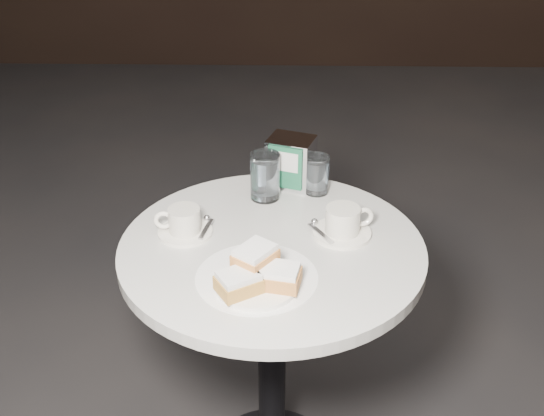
{
  "coord_description": "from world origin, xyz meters",
  "views": [
    {
      "loc": [
        0.03,
        -1.3,
        1.6
      ],
      "look_at": [
        0.0,
        0.02,
        0.83
      ],
      "focal_mm": 45.0,
      "sensor_mm": 36.0,
      "label": 1
    }
  ],
  "objects_px": {
    "cafe_table": "(272,313)",
    "coffee_cup_left": "(184,223)",
    "water_glass_left": "(265,177)",
    "napkin_dispenser": "(291,162)",
    "beignet_plate": "(257,276)",
    "water_glass_right": "(317,175)",
    "coffee_cup_right": "(343,223)"
  },
  "relations": [
    {
      "from": "beignet_plate",
      "to": "water_glass_left",
      "type": "relative_size",
      "value": 1.68
    },
    {
      "from": "water_glass_left",
      "to": "napkin_dispenser",
      "type": "relative_size",
      "value": 0.88
    },
    {
      "from": "cafe_table",
      "to": "coffee_cup_left",
      "type": "bearing_deg",
      "value": 168.12
    },
    {
      "from": "napkin_dispenser",
      "to": "cafe_table",
      "type": "bearing_deg",
      "value": -79.2
    },
    {
      "from": "beignet_plate",
      "to": "water_glass_right",
      "type": "distance_m",
      "value": 0.44
    },
    {
      "from": "beignet_plate",
      "to": "water_glass_left",
      "type": "distance_m",
      "value": 0.39
    },
    {
      "from": "coffee_cup_right",
      "to": "water_glass_left",
      "type": "xyz_separation_m",
      "value": [
        -0.19,
        0.17,
        0.03
      ]
    },
    {
      "from": "coffee_cup_right",
      "to": "beignet_plate",
      "type": "bearing_deg",
      "value": -148.15
    },
    {
      "from": "cafe_table",
      "to": "coffee_cup_right",
      "type": "distance_m",
      "value": 0.29
    },
    {
      "from": "coffee_cup_left",
      "to": "cafe_table",
      "type": "bearing_deg",
      "value": -15.3
    },
    {
      "from": "beignet_plate",
      "to": "napkin_dispenser",
      "type": "bearing_deg",
      "value": 81.36
    },
    {
      "from": "water_glass_left",
      "to": "coffee_cup_right",
      "type": "bearing_deg",
      "value": -43.02
    },
    {
      "from": "coffee_cup_right",
      "to": "napkin_dispenser",
      "type": "height_order",
      "value": "napkin_dispenser"
    },
    {
      "from": "cafe_table",
      "to": "coffee_cup_left",
      "type": "height_order",
      "value": "coffee_cup_left"
    },
    {
      "from": "beignet_plate",
      "to": "water_glass_right",
      "type": "relative_size",
      "value": 2.02
    },
    {
      "from": "water_glass_right",
      "to": "water_glass_left",
      "type": "bearing_deg",
      "value": -166.26
    },
    {
      "from": "beignet_plate",
      "to": "coffee_cup_left",
      "type": "height_order",
      "value": "beignet_plate"
    },
    {
      "from": "coffee_cup_left",
      "to": "water_glass_left",
      "type": "distance_m",
      "value": 0.26
    },
    {
      "from": "cafe_table",
      "to": "coffee_cup_right",
      "type": "xyz_separation_m",
      "value": [
        0.16,
        0.05,
        0.23
      ]
    },
    {
      "from": "cafe_table",
      "to": "water_glass_right",
      "type": "relative_size",
      "value": 7.39
    },
    {
      "from": "water_glass_left",
      "to": "napkin_dispenser",
      "type": "height_order",
      "value": "napkin_dispenser"
    },
    {
      "from": "coffee_cup_left",
      "to": "coffee_cup_right",
      "type": "height_order",
      "value": "coffee_cup_right"
    },
    {
      "from": "cafe_table",
      "to": "napkin_dispenser",
      "type": "bearing_deg",
      "value": 81.54
    },
    {
      "from": "water_glass_left",
      "to": "napkin_dispenser",
      "type": "bearing_deg",
      "value": 47.2
    },
    {
      "from": "coffee_cup_left",
      "to": "water_glass_right",
      "type": "height_order",
      "value": "water_glass_right"
    },
    {
      "from": "water_glass_left",
      "to": "water_glass_right",
      "type": "distance_m",
      "value": 0.14
    },
    {
      "from": "napkin_dispenser",
      "to": "coffee_cup_left",
      "type": "bearing_deg",
      "value": -115.83
    },
    {
      "from": "cafe_table",
      "to": "coffee_cup_right",
      "type": "bearing_deg",
      "value": 15.89
    },
    {
      "from": "coffee_cup_right",
      "to": "water_glass_left",
      "type": "bearing_deg",
      "value": 120.75
    },
    {
      "from": "beignet_plate",
      "to": "coffee_cup_right",
      "type": "xyz_separation_m",
      "value": [
        0.19,
        0.21,
        0.0
      ]
    },
    {
      "from": "coffee_cup_left",
      "to": "water_glass_right",
      "type": "relative_size",
      "value": 1.38
    },
    {
      "from": "coffee_cup_left",
      "to": "coffee_cup_right",
      "type": "xyz_separation_m",
      "value": [
        0.37,
        0.0,
        0.0
      ]
    }
  ]
}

